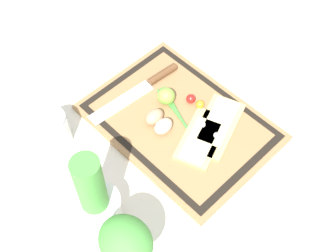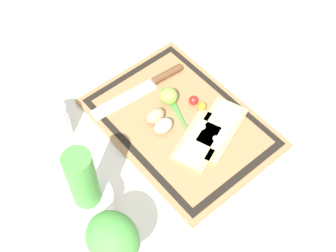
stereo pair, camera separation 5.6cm
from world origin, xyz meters
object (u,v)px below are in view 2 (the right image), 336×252
pizza_slice_far (201,140)px  egg_brown (155,116)px  lime (169,96)px  herb_pot (87,195)px  cherry_tomato_red (193,100)px  cherry_tomato_yellow (202,106)px  sauce_jar (55,124)px  knife (153,82)px  egg_pink (163,126)px  pizza_slice_near (218,128)px  herb_glass (114,243)px

pizza_slice_far → egg_brown: bearing=20.4°
lime → herb_pot: (-0.13, 0.36, 0.05)m
cherry_tomato_red → cherry_tomato_yellow: cherry_tomato_red is taller
sauce_jar → knife: bearing=-98.2°
egg_pink → cherry_tomato_red: (0.02, -0.12, -0.01)m
pizza_slice_near → knife: pizza_slice_near is taller
knife → herb_pot: herb_pot is taller
knife → pizza_slice_far: bearing=173.3°
cherry_tomato_red → egg_pink: bearing=97.6°
sauce_jar → egg_pink: bearing=-130.5°
pizza_slice_near → cherry_tomato_red: cherry_tomato_red is taller
egg_brown → cherry_tomato_red: 0.12m
knife → lime: 0.08m
herb_glass → pizza_slice_near: bearing=-75.1°
lime → cherry_tomato_red: lime is taller
pizza_slice_far → knife: size_ratio=0.67×
knife → herb_glass: (-0.35, 0.39, 0.09)m
pizza_slice_far → herb_glass: herb_glass is taller
lime → sauce_jar: bearing=67.5°
pizza_slice_near → lime: (0.16, 0.04, 0.02)m
pizza_slice_near → egg_brown: (0.13, 0.11, 0.02)m
knife → egg_brown: size_ratio=5.52×
sauce_jar → pizza_slice_near: bearing=-130.1°
herb_pot → cherry_tomato_yellow: bearing=-83.2°
sauce_jar → lime: bearing=-112.5°
pizza_slice_near → cherry_tomato_yellow: bearing=-10.5°
egg_brown → knife: bearing=-36.1°
cherry_tomato_yellow → herb_pot: (-0.05, 0.41, 0.06)m
cherry_tomato_yellow → herb_glass: 0.49m
cherry_tomato_red → herb_pot: 0.42m
herb_glass → egg_brown: bearing=-51.8°
pizza_slice_near → sauce_jar: size_ratio=2.16×
egg_brown → lime: (0.03, -0.07, 0.00)m
pizza_slice_far → knife: bearing=-6.7°
knife → egg_pink: bearing=150.7°
herb_glass → cherry_tomato_red: bearing=-62.8°
egg_pink → herb_glass: size_ratio=0.29×
pizza_slice_near → knife: (0.24, 0.03, 0.00)m
pizza_slice_near → cherry_tomato_yellow: 0.08m
sauce_jar → herb_glass: size_ratio=0.55×
pizza_slice_near → pizza_slice_far: bearing=88.5°
knife → sauce_jar: size_ratio=2.94×
egg_brown → cherry_tomato_yellow: egg_brown is taller
egg_pink → sauce_jar: (0.19, 0.22, 0.01)m
egg_brown → herb_glass: herb_glass is taller
cherry_tomato_red → sauce_jar: (0.17, 0.35, 0.01)m
cherry_tomato_yellow → sauce_jar: size_ratio=0.23×
sauce_jar → cherry_tomato_red: bearing=-116.5°
pizza_slice_near → cherry_tomato_yellow: same height
knife → pizza_slice_near: bearing=-172.0°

